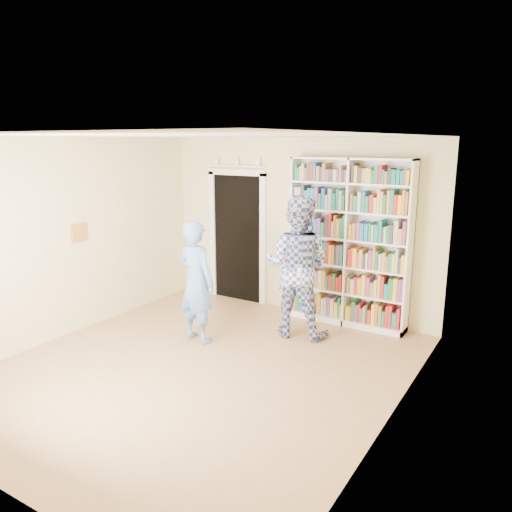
% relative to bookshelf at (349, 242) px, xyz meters
% --- Properties ---
extents(floor, '(5.00, 5.00, 0.00)m').
position_rel_bookshelf_xyz_m(floor, '(-0.91, -2.34, -1.22)').
color(floor, '#A97751').
rests_on(floor, ground).
extents(ceiling, '(5.00, 5.00, 0.00)m').
position_rel_bookshelf_xyz_m(ceiling, '(-0.91, -2.34, 1.48)').
color(ceiling, white).
rests_on(ceiling, wall_back).
extents(wall_back, '(4.50, 0.00, 4.50)m').
position_rel_bookshelf_xyz_m(wall_back, '(-0.91, 0.16, 0.13)').
color(wall_back, beige).
rests_on(wall_back, floor).
extents(wall_left, '(0.00, 5.00, 5.00)m').
position_rel_bookshelf_xyz_m(wall_left, '(-3.16, -2.34, 0.13)').
color(wall_left, beige).
rests_on(wall_left, floor).
extents(wall_right, '(0.00, 5.00, 5.00)m').
position_rel_bookshelf_xyz_m(wall_right, '(1.34, -2.34, 0.13)').
color(wall_right, beige).
rests_on(wall_right, floor).
extents(bookshelf, '(1.76, 0.33, 2.42)m').
position_rel_bookshelf_xyz_m(bookshelf, '(0.00, 0.00, 0.00)').
color(bookshelf, white).
rests_on(bookshelf, floor).
extents(doorway, '(1.10, 0.08, 2.43)m').
position_rel_bookshelf_xyz_m(doorway, '(-2.01, 0.13, -0.04)').
color(doorway, black).
rests_on(doorway, floor).
extents(wall_art, '(0.03, 0.25, 0.25)m').
position_rel_bookshelf_xyz_m(wall_art, '(-3.14, -2.14, 0.18)').
color(wall_art, brown).
rests_on(wall_art, wall_left).
extents(man_blue, '(0.66, 0.49, 1.64)m').
position_rel_bookshelf_xyz_m(man_blue, '(-1.47, -1.67, -0.40)').
color(man_blue, '#5887C5').
rests_on(man_blue, floor).
extents(man_plaid, '(1.05, 0.87, 1.95)m').
position_rel_bookshelf_xyz_m(man_plaid, '(-0.44, -0.78, -0.25)').
color(man_plaid, '#2E3B8E').
rests_on(man_plaid, floor).
extents(paper_sheet, '(0.19, 0.03, 0.27)m').
position_rel_bookshelf_xyz_m(paper_sheet, '(-0.33, -1.02, -0.32)').
color(paper_sheet, white).
rests_on(paper_sheet, man_plaid).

